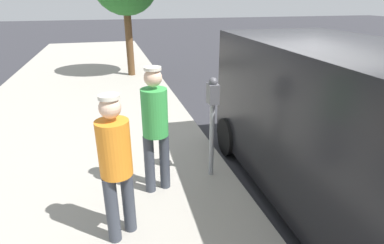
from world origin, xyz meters
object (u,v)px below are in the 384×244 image
pedestrian_in_green (155,123)px  parked_van (369,138)px  pedestrian_in_orange (116,161)px  parking_meter_near (212,111)px

pedestrian_in_green → parked_van: (-2.34, 1.11, -0.00)m
pedestrian_in_green → parked_van: parked_van is taller
pedestrian_in_orange → pedestrian_in_green: bearing=-124.2°
pedestrian_in_orange → parked_van: size_ratio=0.32×
pedestrian_in_orange → parked_van: (-2.88, 0.32, 0.05)m
pedestrian_in_green → pedestrian_in_orange: (0.54, 0.79, -0.05)m
pedestrian_in_green → parking_meter_near: bearing=-169.1°
parking_meter_near → parked_van: bearing=139.7°
parking_meter_near → pedestrian_in_green: size_ratio=0.87×
parking_meter_near → parked_van: (-1.50, 1.27, -0.03)m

